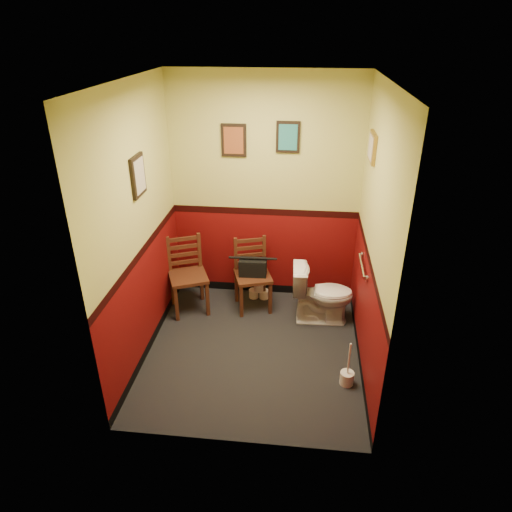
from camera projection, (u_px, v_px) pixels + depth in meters
The scene contains 17 objects.
floor at pixel (253, 350), 4.86m from camera, with size 2.20×2.40×0.00m, color black.
ceiling at pixel (253, 80), 3.63m from camera, with size 2.20×2.40×0.00m, color silver.
wall_back at pixel (265, 192), 5.31m from camera, with size 2.20×2.70×0.00m, color #5B0909.
wall_front at pixel (233, 305), 3.18m from camera, with size 2.20×2.70×0.00m, color #5B0909.
wall_left at pixel (139, 230), 4.35m from camera, with size 2.40×2.70×0.00m, color #5B0909.
wall_right at pixel (373, 240), 4.14m from camera, with size 2.40×2.70×0.00m, color #5B0909.
grab_bar at pixel (362, 266), 4.55m from camera, with size 0.05×0.56×0.06m.
framed_print_back_a at pixel (234, 140), 5.05m from camera, with size 0.28×0.04×0.36m.
framed_print_back_b at pixel (288, 137), 4.97m from camera, with size 0.26×0.04×0.34m.
framed_print_left at pixel (138, 176), 4.21m from camera, with size 0.04×0.30×0.38m.
framed_print_right at pixel (372, 147), 4.35m from camera, with size 0.04×0.34×0.28m.
toilet at pixel (322, 294), 5.21m from camera, with size 0.39×0.70×0.69m, color white.
toilet_brush at pixel (347, 377), 4.37m from camera, with size 0.13×0.13×0.48m.
chair_left at pixel (188, 275), 5.38m from camera, with size 0.56×0.56×0.91m.
chair_right at pixel (252, 275), 5.43m from camera, with size 0.51×0.51×0.87m.
handbag at pixel (253, 267), 5.34m from camera, with size 0.33×0.17×0.23m.
tp_stack at pixel (259, 285), 5.70m from camera, with size 0.25×0.15×0.44m.
Camera 1 is at (0.45, -3.84, 3.11)m, focal length 32.00 mm.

